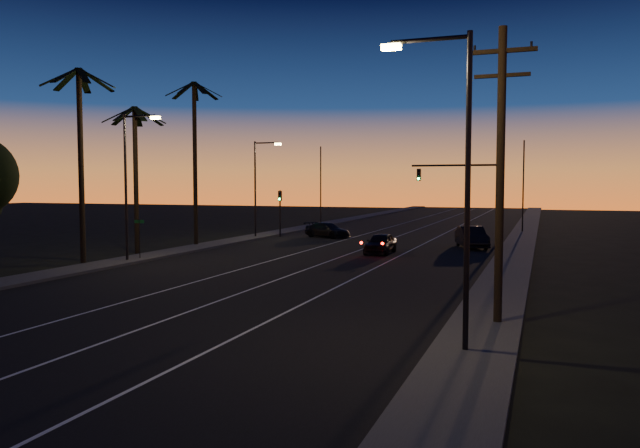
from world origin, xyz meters
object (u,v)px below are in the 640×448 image
at_px(utility_pole, 500,169).
at_px(signal_mast, 468,184).
at_px(right_car, 472,237).
at_px(cross_car, 327,230).
at_px(lead_car, 380,243).

xyz_separation_m(utility_pole, signal_mast, (-4.46, 29.99, -0.53)).
height_order(right_car, cross_car, right_car).
distance_m(signal_mast, lead_car, 11.83).
bearing_deg(lead_car, cross_car, 125.41).
height_order(signal_mast, cross_car, signal_mast).
xyz_separation_m(lead_car, right_car, (5.51, 5.89, 0.09)).
distance_m(right_car, cross_car, 13.97).
distance_m(lead_car, cross_car, 13.13).
bearing_deg(cross_car, utility_pole, -61.27).
distance_m(signal_mast, right_car, 5.81).
relative_size(lead_car, right_car, 0.91).
bearing_deg(right_car, signal_mast, 100.74).
height_order(utility_pole, signal_mast, utility_pole).
bearing_deg(lead_car, signal_mast, 64.88).
distance_m(utility_pole, signal_mast, 30.33).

